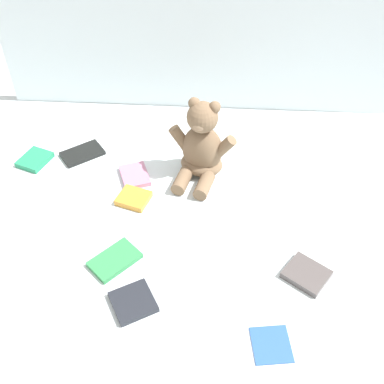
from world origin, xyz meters
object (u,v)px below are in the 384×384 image
(book_case_2, at_px, (115,260))
(book_case_6, at_px, (35,160))
(book_case_5, at_px, (82,153))
(book_case_7, at_px, (133,302))
(book_case_3, at_px, (306,274))
(book_case_4, at_px, (135,176))
(book_case_0, at_px, (134,198))
(book_case_1, at_px, (271,344))
(teddy_bear, at_px, (201,148))

(book_case_2, relative_size, book_case_6, 1.29)
(book_case_5, relative_size, book_case_7, 1.35)
(book_case_6, relative_size, book_case_7, 1.00)
(book_case_7, bearing_deg, book_case_3, -105.57)
(book_case_6, bearing_deg, book_case_4, -168.71)
(book_case_5, distance_m, book_case_6, 0.16)
(book_case_0, height_order, book_case_7, book_case_0)
(book_case_7, bearing_deg, book_case_1, -134.56)
(book_case_7, bearing_deg, teddy_bear, -45.58)
(book_case_2, distance_m, book_case_7, 0.15)
(book_case_1, height_order, book_case_6, book_case_6)
(book_case_3, bearing_deg, book_case_4, -89.14)
(teddy_bear, xyz_separation_m, book_case_3, (0.30, -0.40, -0.09))
(book_case_2, xyz_separation_m, book_case_5, (-0.19, 0.44, -0.00))
(book_case_4, height_order, book_case_7, same)
(book_case_3, height_order, book_case_6, same)
(book_case_0, xyz_separation_m, book_case_1, (0.39, -0.45, -0.01))
(book_case_1, bearing_deg, teddy_bear, -80.24)
(teddy_bear, xyz_separation_m, book_case_4, (-0.21, -0.04, -0.09))
(teddy_bear, height_order, book_case_5, teddy_bear)
(book_case_2, relative_size, book_case_7, 1.30)
(book_case_2, xyz_separation_m, book_case_6, (-0.34, 0.39, 0.00))
(book_case_4, relative_size, book_case_7, 1.10)
(book_case_2, distance_m, book_case_6, 0.52)
(book_case_3, xyz_separation_m, book_case_5, (-0.71, 0.46, -0.00))
(book_case_3, bearing_deg, book_case_0, -81.05)
(book_case_0, relative_size, book_case_3, 0.86)
(book_case_4, relative_size, book_case_6, 1.09)
(book_case_2, relative_size, book_case_4, 1.18)
(book_case_0, bearing_deg, book_case_1, 58.84)
(book_case_0, relative_size, book_case_5, 0.67)
(book_case_0, xyz_separation_m, book_case_4, (-0.01, 0.10, -0.00))
(book_case_3, bearing_deg, teddy_bear, -107.54)
(book_case_0, bearing_deg, book_case_7, 26.34)
(teddy_bear, bearing_deg, book_case_7, -91.30)
(teddy_bear, bearing_deg, book_case_0, -128.90)
(book_case_5, height_order, book_case_6, book_case_6)
(teddy_bear, height_order, book_case_3, teddy_bear)
(teddy_bear, xyz_separation_m, book_case_5, (-0.41, 0.06, -0.09))
(book_case_5, relative_size, book_case_6, 1.34)
(book_case_3, xyz_separation_m, book_case_7, (-0.44, -0.11, -0.00))
(book_case_3, relative_size, book_case_4, 0.96)
(book_case_1, xyz_separation_m, book_case_2, (-0.41, 0.22, 0.00))
(book_case_1, relative_size, book_case_7, 0.94)
(book_case_4, xyz_separation_m, book_case_6, (-0.35, 0.06, 0.00))
(book_case_0, height_order, book_case_5, book_case_0)
(book_case_0, distance_m, book_case_2, 0.24)
(book_case_4, bearing_deg, book_case_6, 149.48)
(teddy_bear, distance_m, book_case_3, 0.50)
(book_case_0, bearing_deg, teddy_bear, 144.31)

